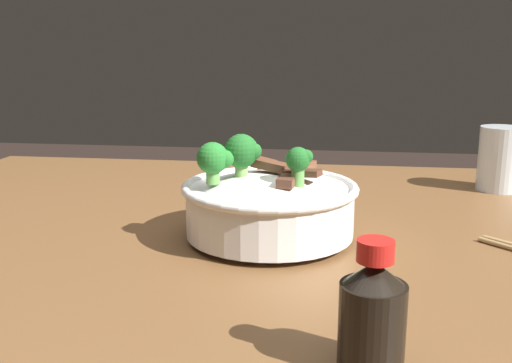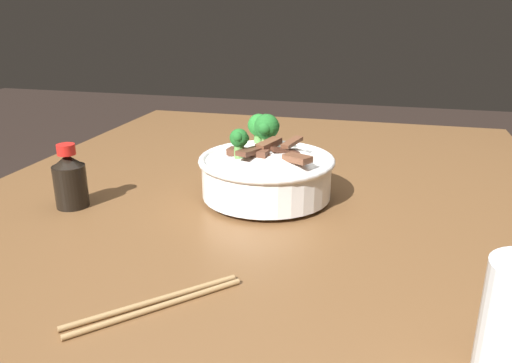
{
  "view_description": "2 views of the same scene",
  "coord_description": "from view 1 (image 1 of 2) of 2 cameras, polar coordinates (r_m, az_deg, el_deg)",
  "views": [
    {
      "loc": [
        0.16,
        -0.76,
        1.02
      ],
      "look_at": [
        0.05,
        0.03,
        0.84
      ],
      "focal_mm": 40.8,
      "sensor_mm": 36.0,
      "label": 1
    },
    {
      "loc": [
        0.9,
        0.21,
        1.09
      ],
      "look_at": [
        0.11,
        -0.0,
        0.8
      ],
      "focal_mm": 34.99,
      "sensor_mm": 36.0,
      "label": 2
    }
  ],
  "objects": [
    {
      "name": "dining_table",
      "position": [
        0.87,
        -3.66,
        -13.97
      ],
      "size": [
        1.25,
        1.08,
        0.76
      ],
      "color": "brown",
      "rests_on": "ground"
    },
    {
      "name": "drinking_glass",
      "position": [
        1.17,
        22.8,
        1.64
      ],
      "size": [
        0.08,
        0.08,
        0.12
      ],
      "color": "white",
      "rests_on": "dining_table"
    },
    {
      "name": "soy_sauce_bottle",
      "position": [
        0.5,
        11.35,
        -12.56
      ],
      "size": [
        0.06,
        0.06,
        0.11
      ],
      "color": "black",
      "rests_on": "dining_table"
    },
    {
      "name": "rice_bowl",
      "position": [
        0.8,
        1.26,
        -1.88
      ],
      "size": [
        0.24,
        0.24,
        0.15
      ],
      "color": "white",
      "rests_on": "dining_table"
    }
  ]
}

